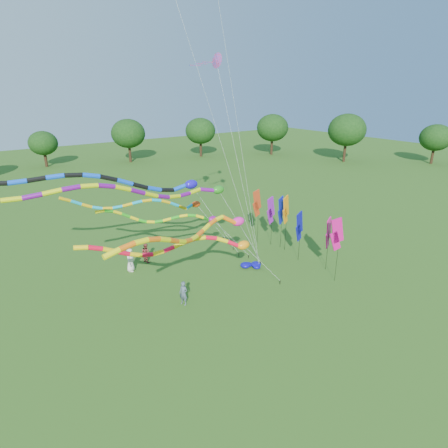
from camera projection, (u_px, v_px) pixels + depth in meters
ground at (269, 300)px, 25.02m from camera, size 160.00×160.00×0.00m
tree_ring at (232, 235)px, 21.22m from camera, size 120.84×117.91×9.73m
tube_kite_red at (190, 246)px, 22.79m from camera, size 13.03×1.89×6.25m
tube_kite_orange at (202, 230)px, 22.38m from camera, size 13.50×5.27×7.24m
tube_kite_purple at (155, 192)px, 23.49m from camera, size 17.19×1.54×9.11m
tube_kite_blue at (114, 183)px, 24.35m from camera, size 18.14×2.71×9.41m
tube_kite_cyan at (151, 204)px, 27.54m from camera, size 12.83×1.99×7.01m
tube_kite_green at (174, 218)px, 27.40m from camera, size 11.08×2.78×6.11m
delta_kite_high_c at (216, 61)px, 26.57m from camera, size 3.53×4.59×15.75m
banner_pole_orange at (286, 210)px, 31.16m from camera, size 1.11×0.49×4.99m
banner_pole_red at (257, 203)px, 32.63m from camera, size 1.15×0.30×5.07m
banner_pole_blue_b at (281, 210)px, 31.82m from camera, size 1.11×0.50×4.74m
banner_pole_magenta_a at (337, 234)px, 26.14m from camera, size 1.13×0.44×4.95m
banner_pole_magenta_b at (328, 233)px, 27.86m from camera, size 1.10×0.54×4.40m
banner_pole_blue_a at (299, 227)px, 29.50m from camera, size 1.13×0.42×4.27m
banner_pole_violet at (271, 211)px, 32.43m from camera, size 1.15×0.34×4.54m
blue_nylon_heap at (252, 266)px, 29.25m from camera, size 1.43×1.24×0.47m
person_a at (130, 260)px, 28.61m from camera, size 1.03×1.08×1.85m
person_b at (183, 293)px, 24.22m from camera, size 0.61×0.70×1.63m
person_c at (146, 253)px, 30.16m from camera, size 0.79×0.92×1.61m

